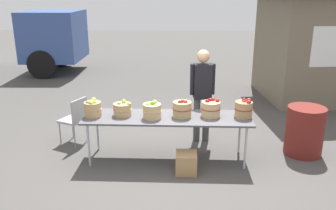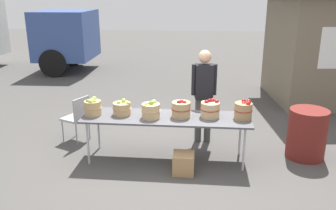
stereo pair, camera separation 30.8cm
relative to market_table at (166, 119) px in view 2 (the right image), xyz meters
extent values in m
plane|color=#474442|center=(0.00, 0.00, -0.71)|extent=(40.00, 40.00, 0.00)
cube|color=#4C4C51|center=(0.00, 0.00, 0.02)|extent=(2.70, 0.76, 0.03)
cylinder|color=#B2B2B7|center=(-1.23, -0.30, -0.35)|extent=(0.04, 0.04, 0.72)
cylinder|color=#B2B2B7|center=(1.23, -0.30, -0.35)|extent=(0.04, 0.04, 0.72)
cylinder|color=#B2B2B7|center=(-1.23, 0.30, -0.35)|extent=(0.04, 0.04, 0.72)
cylinder|color=#B2B2B7|center=(1.23, 0.30, -0.35)|extent=(0.04, 0.04, 0.72)
cylinder|color=tan|center=(-1.20, -0.03, 0.16)|extent=(0.27, 0.27, 0.24)
torus|color=tan|center=(-1.20, -0.03, 0.17)|extent=(0.29, 0.29, 0.01)
sphere|color=#9EC647|center=(-1.20, -0.02, 0.28)|extent=(0.08, 0.08, 0.08)
sphere|color=#7AA833|center=(-1.15, -0.07, 0.27)|extent=(0.07, 0.07, 0.07)
sphere|color=#7AA833|center=(-1.26, -0.06, 0.28)|extent=(0.07, 0.07, 0.07)
sphere|color=#9EC647|center=(-1.20, 0.07, 0.28)|extent=(0.08, 0.08, 0.08)
sphere|color=#9EC647|center=(-1.22, -0.08, 0.28)|extent=(0.08, 0.08, 0.08)
sphere|color=#9EC647|center=(-1.19, -0.11, 0.28)|extent=(0.07, 0.07, 0.07)
cylinder|color=tan|center=(-0.73, 0.03, 0.14)|extent=(0.29, 0.29, 0.20)
torus|color=tan|center=(-0.73, 0.03, 0.15)|extent=(0.31, 0.31, 0.01)
sphere|color=#7AA833|center=(-0.78, 0.01, 0.24)|extent=(0.07, 0.07, 0.07)
sphere|color=#9EC647|center=(-0.71, 0.07, 0.26)|extent=(0.07, 0.07, 0.07)
sphere|color=#7AA833|center=(-0.71, 0.09, 0.26)|extent=(0.07, 0.07, 0.07)
sphere|color=#7AA833|center=(-0.62, 0.00, 0.24)|extent=(0.07, 0.07, 0.07)
cylinder|color=tan|center=(-0.24, -0.08, 0.15)|extent=(0.29, 0.29, 0.23)
torus|color=tan|center=(-0.24, -0.08, 0.17)|extent=(0.31, 0.31, 0.01)
sphere|color=#7AA833|center=(-0.22, -0.10, 0.29)|extent=(0.07, 0.07, 0.07)
sphere|color=#7AA833|center=(-0.29, -0.08, 0.26)|extent=(0.08, 0.08, 0.08)
sphere|color=#9EC647|center=(-0.20, -0.02, 0.28)|extent=(0.08, 0.08, 0.08)
sphere|color=#9EC647|center=(-0.31, -0.10, 0.27)|extent=(0.07, 0.07, 0.07)
sphere|color=#7AA833|center=(-0.22, -0.09, 0.28)|extent=(0.08, 0.08, 0.08)
sphere|color=#7AA833|center=(-0.24, -0.08, 0.28)|extent=(0.07, 0.07, 0.07)
cylinder|color=tan|center=(0.24, 0.01, 0.16)|extent=(0.30, 0.30, 0.25)
torus|color=maroon|center=(0.24, 0.01, 0.17)|extent=(0.32, 0.32, 0.01)
sphere|color=#B22319|center=(0.24, 0.01, 0.28)|extent=(0.07, 0.07, 0.07)
sphere|color=#B22319|center=(0.29, -0.01, 0.29)|extent=(0.07, 0.07, 0.07)
sphere|color=#B22319|center=(0.24, 0.02, 0.29)|extent=(0.07, 0.07, 0.07)
sphere|color=maroon|center=(0.21, -0.02, 0.29)|extent=(0.08, 0.08, 0.08)
cylinder|color=tan|center=(0.70, 0.05, 0.16)|extent=(0.30, 0.30, 0.24)
torus|color=maroon|center=(0.70, 0.05, 0.17)|extent=(0.32, 0.32, 0.01)
sphere|color=#B22319|center=(0.74, 0.13, 0.29)|extent=(0.07, 0.07, 0.07)
sphere|color=maroon|center=(0.69, 0.11, 0.29)|extent=(0.07, 0.07, 0.07)
sphere|color=maroon|center=(0.80, 0.07, 0.29)|extent=(0.07, 0.07, 0.07)
sphere|color=maroon|center=(0.64, 0.04, 0.29)|extent=(0.07, 0.07, 0.07)
cylinder|color=#A87F51|center=(1.22, 0.03, 0.16)|extent=(0.28, 0.28, 0.26)
torus|color=maroon|center=(1.22, 0.03, 0.18)|extent=(0.30, 0.30, 0.01)
sphere|color=maroon|center=(1.23, 0.10, 0.31)|extent=(0.07, 0.07, 0.07)
sphere|color=#B22319|center=(1.22, 0.03, 0.29)|extent=(0.07, 0.07, 0.07)
sphere|color=#B22319|center=(1.28, -0.03, 0.31)|extent=(0.07, 0.07, 0.07)
sphere|color=maroon|center=(1.30, 0.05, 0.31)|extent=(0.08, 0.08, 0.08)
sphere|color=maroon|center=(1.30, 0.09, 0.30)|extent=(0.07, 0.07, 0.07)
cylinder|color=#3F3F3F|center=(0.68, 0.80, -0.30)|extent=(0.12, 0.12, 0.83)
cylinder|color=#3F3F3F|center=(0.51, 0.78, -0.30)|extent=(0.12, 0.12, 0.83)
cube|color=black|center=(0.60, 0.79, 0.43)|extent=(0.34, 0.26, 0.63)
sphere|color=tan|center=(0.60, 0.79, 0.88)|extent=(0.23, 0.23, 0.23)
cylinder|color=black|center=(0.78, 0.81, 0.47)|extent=(0.09, 0.09, 0.56)
cylinder|color=black|center=(0.42, 0.77, 0.47)|extent=(0.09, 0.09, 0.56)
cube|color=#334C8C|center=(-4.10, 6.54, 0.54)|extent=(1.86, 2.15, 1.60)
cube|color=black|center=(-3.25, 6.56, 0.86)|extent=(0.09, 1.76, 0.80)
cylinder|color=black|center=(-4.29, 7.48, -0.26)|extent=(0.91, 0.31, 0.90)
cylinder|color=black|center=(-4.23, 5.58, -0.26)|extent=(0.91, 0.31, 0.90)
cube|color=#99999E|center=(-1.75, 0.61, -0.27)|extent=(0.53, 0.53, 0.04)
cube|color=#99999E|center=(-1.59, 0.53, -0.05)|extent=(0.19, 0.38, 0.40)
cylinder|color=gray|center=(-1.84, 0.83, -0.50)|extent=(0.02, 0.02, 0.42)
cylinder|color=gray|center=(-1.98, 0.52, -0.50)|extent=(0.02, 0.02, 0.42)
cylinder|color=gray|center=(-1.53, 0.69, -0.50)|extent=(0.02, 0.02, 0.42)
cylinder|color=gray|center=(-1.67, 0.38, -0.50)|extent=(0.02, 0.02, 0.42)
cylinder|color=maroon|center=(2.32, 0.30, -0.30)|extent=(0.63, 0.63, 0.84)
cube|color=#A87F51|center=(0.31, -0.45, -0.55)|extent=(0.32, 0.32, 0.32)
camera|label=1|loc=(0.23, -5.37, 1.97)|focal=37.88mm
camera|label=2|loc=(0.54, -5.35, 1.97)|focal=37.88mm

